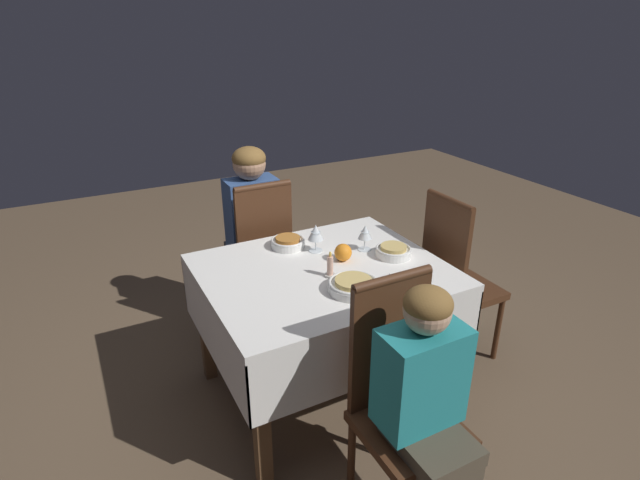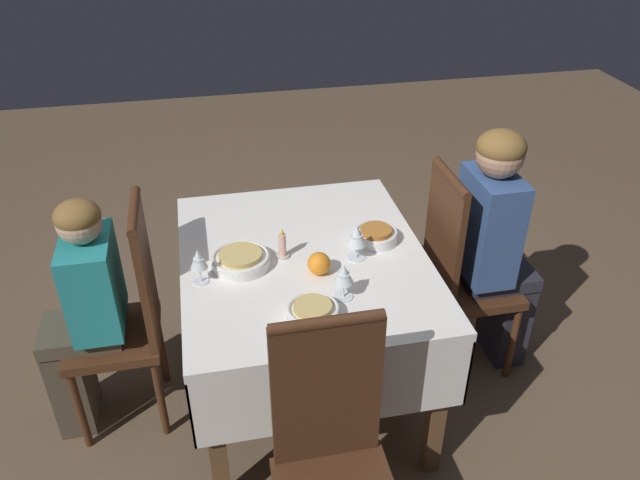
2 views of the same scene
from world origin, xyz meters
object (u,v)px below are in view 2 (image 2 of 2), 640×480
chair_north (128,313)px  wine_glass_north (198,260)px  wine_glass_west (344,275)px  person_child_teal (83,310)px  orange_fruit (319,264)px  bowl_south (376,235)px  bowl_west (313,311)px  bowl_north (241,259)px  person_adult_denim (496,240)px  candle_centerpiece (282,247)px  wine_glass_south (357,236)px  dining_table (304,278)px  chair_south (460,269)px  chair_west (333,458)px

chair_north → wine_glass_north: 0.45m
chair_north → wine_glass_west: (-0.33, -0.78, 0.30)m
person_child_teal → orange_fruit: person_child_teal is taller
bowl_south → bowl_west: 0.54m
person_child_teal → bowl_north: (-0.06, -0.61, 0.19)m
person_adult_denim → candle_centerpiece: (-0.05, 0.92, 0.12)m
chair_north → wine_glass_south: (-0.10, -0.89, 0.30)m
bowl_south → bowl_north: bearing=96.7°
person_adult_denim → orange_fruit: size_ratio=13.39×
wine_glass_west → person_adult_denim: bearing=-65.4°
orange_fruit → bowl_west: bearing=163.8°
person_child_teal → chair_north: bearing=90.0°
dining_table → bowl_south: (0.05, -0.30, 0.14)m
wine_glass_north → chair_south: bearing=-82.0°
chair_west → candle_centerpiece: bearing=91.5°
chair_north → chair_west: size_ratio=1.00×
wine_glass_south → bowl_north: wine_glass_south is taller
dining_table → candle_centerpiece: size_ratio=8.96×
bowl_north → person_child_teal: bearing=84.4°
chair_south → bowl_north: (-0.08, 0.94, 0.23)m
chair_south → wine_glass_south: 0.60m
person_child_teal → bowl_west: (-0.42, -0.82, 0.19)m
chair_north → orange_fruit: chair_north is taller
wine_glass_north → wine_glass_west: (-0.19, -0.49, -0.00)m
wine_glass_north → bowl_west: (-0.28, -0.36, -0.07)m
orange_fruit → chair_north: bearing=76.9°
dining_table → bowl_south: bearing=-81.2°
chair_north → bowl_north: size_ratio=4.45×
bowl_south → candle_centerpiece: (-0.04, 0.38, 0.02)m
person_adult_denim → chair_south: bearing=90.0°
bowl_north → bowl_west: size_ratio=1.25×
chair_south → person_child_teal: bearing=90.6°
chair_west → wine_glass_north: (0.69, 0.34, 0.30)m
dining_table → orange_fruit: orange_fruit is taller
bowl_west → orange_fruit: (0.25, -0.07, 0.02)m
chair_west → bowl_north: 0.83m
dining_table → wine_glass_west: bearing=-162.6°
chair_north → person_child_teal: (0.00, 0.16, 0.04)m
chair_west → wine_glass_north: chair_west is taller
chair_north → person_child_teal: 0.17m
wine_glass_west → chair_west: bearing=163.5°
bowl_south → orange_fruit: (-0.17, 0.27, 0.02)m
bowl_south → bowl_west: same height
person_child_teal → bowl_north: person_child_teal is taller
chair_north → wine_glass_west: size_ratio=7.33×
chair_west → bowl_south: chair_west is taller
chair_west → person_child_teal: 1.15m
chair_south → candle_centerpiece: chair_south is taller
chair_north → bowl_north: chair_north is taller
wine_glass_north → chair_north: bearing=65.4°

